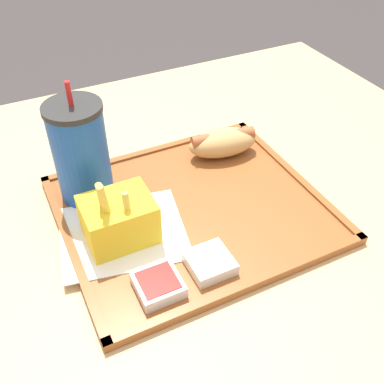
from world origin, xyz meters
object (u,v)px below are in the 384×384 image
object	(u,v)px
hot_dog_far	(223,142)
fries_carton	(119,220)
sauce_cup_mayo	(210,262)
sauce_cup_ketchup	(158,284)
soda_cup	(81,152)

from	to	relation	value
hot_dog_far	fries_carton	world-z (taller)	fries_carton
sauce_cup_mayo	sauce_cup_ketchup	distance (m)	0.07
soda_cup	sauce_cup_ketchup	size ratio (longest dim) A/B	3.40
sauce_cup_mayo	soda_cup	bearing A→B (deg)	115.06
sauce_cup_ketchup	sauce_cup_mayo	bearing A→B (deg)	2.74
soda_cup	sauce_cup_ketchup	bearing A→B (deg)	-83.06
hot_dog_far	fries_carton	distance (m)	0.25
sauce_cup_ketchup	soda_cup	bearing A→B (deg)	96.94
hot_dog_far	fries_carton	bearing A→B (deg)	-153.39
hot_dog_far	sauce_cup_mayo	world-z (taller)	hot_dog_far
soda_cup	fries_carton	bearing A→B (deg)	-82.70
fries_carton	sauce_cup_ketchup	size ratio (longest dim) A/B	1.99
soda_cup	sauce_cup_ketchup	distance (m)	0.23
sauce_cup_ketchup	fries_carton	bearing A→B (deg)	96.56
soda_cup	sauce_cup_mayo	bearing A→B (deg)	-64.94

